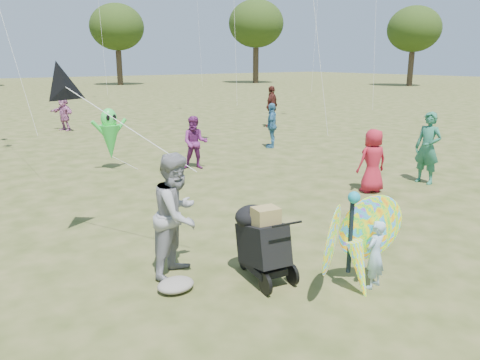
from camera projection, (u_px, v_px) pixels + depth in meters
The scene contains 14 objects.
ground at pixel (311, 270), 6.97m from camera, with size 160.00×160.00×0.00m, color #51592B.
child_girl at pixel (375, 254), 6.32m from camera, with size 0.35×0.23×0.96m, color #9CC0DD.
adult_man at pixel (177, 215), 6.64m from camera, with size 0.87×0.68×1.80m, color gray.
grey_bag at pixel (176, 285), 6.32m from camera, with size 0.51×0.42×0.16m, color gray.
crowd_a at pixel (373, 161), 10.86m from camera, with size 0.73×0.47×1.49m, color #AA1B2D.
crowd_c at pixel (272, 125), 16.38m from camera, with size 0.92×0.38×1.56m, color teal.
crowd_e at pixel (195, 143), 13.19m from camera, with size 0.73×0.57×1.50m, color #71256B.
crowd_f at pixel (428, 148), 11.62m from camera, with size 0.65×0.43×1.80m, color #286B52.
crowd_h at pixel (272, 106), 21.39m from camera, with size 1.09×0.45×1.86m, color #481D18.
crowd_j at pixel (64, 113), 20.33m from camera, with size 1.41×0.45×1.52m, color #B969A2.
jogging_stroller at pixel (261, 239), 6.53m from camera, with size 0.61×1.10×1.09m.
butterfly_kite at pixel (355, 245), 6.13m from camera, with size 1.74×0.75×1.61m.
delta_kite_rig at pixel (66, 87), 7.28m from camera, with size 1.66×2.22×1.59m.
alien_kite at pixel (110, 136), 12.99m from camera, with size 1.12×0.69×1.74m.
Camera 1 is at (-4.68, -4.51, 3.05)m, focal length 35.00 mm.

